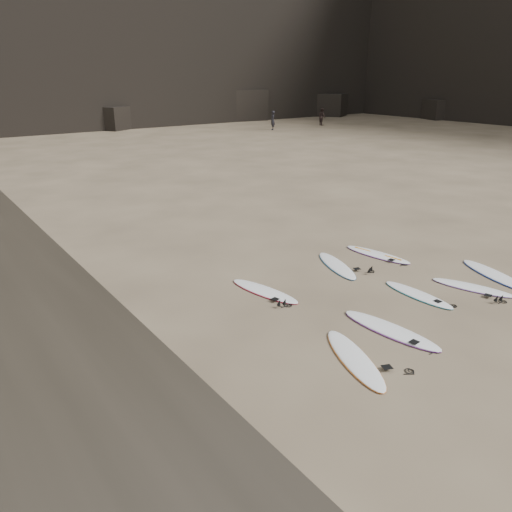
{
  "coord_description": "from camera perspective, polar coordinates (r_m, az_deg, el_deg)",
  "views": [
    {
      "loc": [
        -11.08,
        -7.22,
        5.78
      ],
      "look_at": [
        -4.36,
        2.09,
        1.5
      ],
      "focal_mm": 35.0,
      "sensor_mm": 36.0,
      "label": 1
    }
  ],
  "objects": [
    {
      "name": "surfboard_3",
      "position": [
        15.36,
        23.5,
        -3.3
      ],
      "size": [
        1.24,
        2.28,
        0.08
      ],
      "primitive_type": "ellipsoid",
      "rotation": [
        0.0,
        0.0,
        0.33
      ],
      "color": "white",
      "rests_on": "ground"
    },
    {
      "name": "person_b",
      "position": [
        58.36,
        7.55,
        15.51
      ],
      "size": [
        0.94,
        1.08,
        1.88
      ],
      "primitive_type": "imported",
      "rotation": [
        0.0,
        0.0,
        1.29
      ],
      "color": "black",
      "rests_on": "ground"
    },
    {
      "name": "surfboard_2",
      "position": [
        14.36,
        18.02,
        -4.19
      ],
      "size": [
        0.55,
        2.21,
        0.08
      ],
      "primitive_type": "ellipsoid",
      "rotation": [
        0.0,
        0.0,
        -0.01
      ],
      "color": "white",
      "rests_on": "ground"
    },
    {
      "name": "surfboard_0",
      "position": [
        11.0,
        11.21,
        -11.41
      ],
      "size": [
        1.46,
        2.57,
        0.09
      ],
      "primitive_type": "ellipsoid",
      "rotation": [
        0.0,
        0.0,
        -0.36
      ],
      "color": "white",
      "rests_on": "ground"
    },
    {
      "name": "surfboard_4",
      "position": [
        16.55,
        25.61,
        -1.93
      ],
      "size": [
        1.4,
        2.69,
        0.09
      ],
      "primitive_type": "ellipsoid",
      "rotation": [
        0.0,
        0.0,
        -0.31
      ],
      "color": "white",
      "rests_on": "ground"
    },
    {
      "name": "person_a",
      "position": [
        53.25,
        1.92,
        15.23
      ],
      "size": [
        0.75,
        0.83,
        1.92
      ],
      "primitive_type": "imported",
      "rotation": [
        0.0,
        0.0,
        4.17
      ],
      "color": "black",
      "rests_on": "ground"
    },
    {
      "name": "surfboard_5",
      "position": [
        13.86,
        0.96,
        -4.0
      ],
      "size": [
        1.02,
        2.42,
        0.08
      ],
      "primitive_type": "ellipsoid",
      "rotation": [
        0.0,
        0.0,
        0.2
      ],
      "color": "white",
      "rests_on": "ground"
    },
    {
      "name": "surfboard_6",
      "position": [
        15.85,
        9.21,
        -1.05
      ],
      "size": [
        1.38,
        2.47,
        0.09
      ],
      "primitive_type": "ellipsoid",
      "rotation": [
        0.0,
        0.0,
        -0.35
      ],
      "color": "white",
      "rests_on": "ground"
    },
    {
      "name": "surfboard_1",
      "position": [
        12.29,
        15.11,
        -8.12
      ],
      "size": [
        0.9,
        2.67,
        0.09
      ],
      "primitive_type": "ellipsoid",
      "rotation": [
        0.0,
        0.0,
        0.1
      ],
      "color": "white",
      "rests_on": "ground"
    },
    {
      "name": "ground",
      "position": [
        14.43,
        19.3,
        -4.4
      ],
      "size": [
        240.0,
        240.0,
        0.0
      ],
      "primitive_type": "plane",
      "color": "#897559",
      "rests_on": "ground"
    },
    {
      "name": "surfboard_7",
      "position": [
        17.06,
        13.71,
        0.19
      ],
      "size": [
        0.94,
        2.47,
        0.09
      ],
      "primitive_type": "ellipsoid",
      "rotation": [
        0.0,
        0.0,
        0.15
      ],
      "color": "white",
      "rests_on": "ground"
    }
  ]
}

